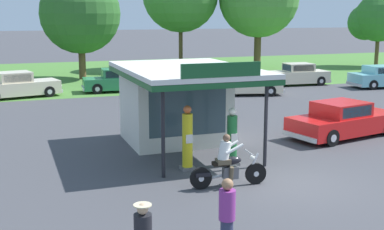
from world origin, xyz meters
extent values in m
plane|color=#424247|center=(0.00, 0.00, 0.00)|extent=(300.00, 300.00, 0.00)
cube|color=#477A33|center=(0.00, 30.00, 0.00)|extent=(120.00, 24.00, 0.01)
cube|color=silver|center=(-1.65, 5.95, 1.46)|extent=(3.70, 3.20, 2.92)
cube|color=#384C56|center=(-1.65, 4.37, 1.52)|extent=(2.96, 0.05, 1.87)
cube|color=silver|center=(-1.65, 4.55, 3.00)|extent=(4.40, 6.51, 0.16)
cube|color=#195128|center=(-1.65, 4.55, 2.82)|extent=(4.40, 6.51, 0.18)
cube|color=#195128|center=(-1.65, 1.33, 3.30)|extent=(2.59, 0.08, 0.44)
cylinder|color=black|center=(0.10, 1.70, 1.46)|extent=(0.12, 0.12, 2.92)
cylinder|color=black|center=(-3.40, 1.70, 1.46)|extent=(0.12, 0.12, 2.92)
cube|color=slate|center=(-2.43, 2.21, 0.05)|extent=(0.44, 0.44, 0.10)
cylinder|color=yellow|center=(-2.43, 2.21, 0.97)|extent=(0.34, 0.34, 1.75)
cube|color=white|center=(-2.43, 2.03, 1.06)|extent=(0.22, 0.02, 0.28)
sphere|color=orange|center=(-2.43, 2.21, 1.99)|extent=(0.26, 0.26, 0.26)
cube|color=slate|center=(-0.86, 2.21, 0.05)|extent=(0.44, 0.44, 0.10)
cylinder|color=#1E6B33|center=(-0.86, 2.21, 0.89)|extent=(0.34, 0.34, 1.57)
cube|color=white|center=(-0.86, 2.03, 0.97)|extent=(0.22, 0.02, 0.28)
sphere|color=white|center=(-0.86, 2.21, 1.81)|extent=(0.26, 0.26, 0.26)
cylinder|color=black|center=(-1.01, 0.17, 0.32)|extent=(0.65, 0.15, 0.64)
cylinder|color=silver|center=(-1.01, 0.17, 0.32)|extent=(0.17, 0.13, 0.16)
cylinder|color=black|center=(-2.70, 0.30, 0.32)|extent=(0.65, 0.15, 0.64)
cylinder|color=silver|center=(-2.70, 0.30, 0.32)|extent=(0.17, 0.13, 0.16)
ellipsoid|color=black|center=(-1.75, 0.23, 0.78)|extent=(0.58, 0.28, 0.24)
cube|color=#59595E|center=(-1.80, 0.23, 0.42)|extent=(0.46, 0.27, 0.36)
cube|color=black|center=(-2.10, 0.25, 0.72)|extent=(0.50, 0.30, 0.10)
cylinder|color=silver|center=(-1.11, 0.18, 0.60)|extent=(0.37, 0.10, 0.71)
cylinder|color=silver|center=(-1.23, 0.19, 0.98)|extent=(0.09, 0.70, 0.04)
sphere|color=silver|center=(-1.13, 0.18, 0.82)|extent=(0.16, 0.16, 0.16)
cube|color=black|center=(-2.65, 0.29, 0.44)|extent=(0.45, 0.21, 0.12)
cylinder|color=silver|center=(-2.19, 0.40, 0.28)|extent=(0.71, 0.13, 0.18)
cube|color=brown|center=(-2.03, 0.25, 0.78)|extent=(0.42, 0.37, 0.14)
cylinder|color=brown|center=(-1.82, 0.39, 0.38)|extent=(0.14, 0.24, 0.56)
cylinder|color=brown|center=(-1.85, 0.07, 0.38)|extent=(0.14, 0.24, 0.56)
cylinder|color=white|center=(-1.99, 0.24, 1.09)|extent=(0.43, 0.35, 0.60)
sphere|color=brown|center=(-1.93, 0.24, 1.47)|extent=(0.22, 0.22, 0.22)
cylinder|color=white|center=(-1.74, 0.43, 1.18)|extent=(0.54, 0.13, 0.31)
cylinder|color=white|center=(-1.77, 0.03, 1.18)|extent=(0.54, 0.13, 0.31)
cube|color=red|center=(5.16, 4.35, 0.54)|extent=(5.19, 2.88, 0.73)
cube|color=red|center=(4.93, 4.31, 1.18)|extent=(2.26, 2.05, 0.56)
cube|color=#283847|center=(5.86, 4.50, 1.18)|extent=(0.35, 1.46, 0.45)
cube|color=#283847|center=(4.76, 5.11, 1.18)|extent=(1.63, 0.37, 0.42)
cube|color=#283847|center=(5.10, 3.50, 1.18)|extent=(1.63, 0.37, 0.42)
cube|color=silver|center=(7.58, 4.87, 0.30)|extent=(0.49, 1.79, 0.18)
cube|color=silver|center=(2.74, 3.84, 0.30)|extent=(0.49, 1.79, 0.18)
sphere|color=white|center=(7.47, 5.47, 0.58)|extent=(0.18, 0.18, 0.18)
cylinder|color=black|center=(6.60, 5.57, 0.33)|extent=(0.69, 0.33, 0.66)
cylinder|color=silver|center=(6.60, 5.57, 0.33)|extent=(0.34, 0.28, 0.30)
cylinder|color=black|center=(3.35, 4.88, 0.33)|extent=(0.69, 0.33, 0.66)
cylinder|color=silver|center=(3.35, 4.88, 0.33)|extent=(0.34, 0.28, 0.30)
cylinder|color=black|center=(3.72, 3.14, 0.33)|extent=(0.69, 0.33, 0.66)
cylinder|color=silver|center=(3.72, 3.14, 0.33)|extent=(0.34, 0.28, 0.30)
cube|color=#2D844C|center=(-0.78, 19.83, 0.54)|extent=(5.08, 2.17, 0.72)
cube|color=#2D844C|center=(-1.07, 19.85, 1.20)|extent=(2.07, 1.74, 0.58)
cube|color=#283847|center=(-0.11, 19.78, 1.20)|extent=(0.14, 1.42, 0.47)
cube|color=#283847|center=(-1.01, 20.64, 1.20)|extent=(1.66, 0.15, 0.44)
cube|color=#283847|center=(-1.13, 19.07, 1.20)|extent=(1.66, 0.15, 0.44)
cube|color=silver|center=(1.73, 19.65, 0.30)|extent=(0.24, 1.73, 0.18)
cube|color=silver|center=(-3.28, 20.01, 0.30)|extent=(0.24, 1.73, 0.18)
sphere|color=white|center=(1.78, 20.23, 0.58)|extent=(0.18, 0.18, 0.18)
sphere|color=white|center=(1.69, 19.07, 0.58)|extent=(0.18, 0.18, 0.18)
cylinder|color=black|center=(0.97, 20.56, 0.33)|extent=(0.67, 0.25, 0.66)
cylinder|color=silver|center=(0.97, 20.56, 0.33)|extent=(0.31, 0.24, 0.30)
cylinder|color=black|center=(0.84, 18.86, 0.33)|extent=(0.67, 0.25, 0.66)
cylinder|color=silver|center=(0.84, 18.86, 0.33)|extent=(0.31, 0.24, 0.30)
cylinder|color=black|center=(-2.40, 20.80, 0.33)|extent=(0.67, 0.25, 0.66)
cylinder|color=silver|center=(-2.40, 20.80, 0.33)|extent=(0.31, 0.24, 0.30)
cylinder|color=black|center=(-2.52, 19.11, 0.33)|extent=(0.67, 0.25, 0.66)
cylinder|color=silver|center=(-2.52, 19.11, 0.33)|extent=(0.31, 0.24, 0.30)
cube|color=beige|center=(11.43, 18.57, 0.59)|extent=(4.74, 2.09, 0.81)
cube|color=beige|center=(11.65, 18.55, 1.26)|extent=(1.95, 1.68, 0.55)
cube|color=#283847|center=(10.75, 18.62, 1.26)|extent=(0.14, 1.38, 0.44)
cube|color=#283847|center=(11.60, 17.79, 1.26)|extent=(1.57, 0.14, 0.42)
cube|color=#283847|center=(11.71, 19.31, 1.26)|extent=(1.57, 0.14, 0.42)
cube|color=silver|center=(9.09, 18.73, 0.30)|extent=(0.24, 1.68, 0.18)
cube|color=silver|center=(13.76, 18.40, 0.30)|extent=(0.24, 1.68, 0.18)
sphere|color=white|center=(9.04, 18.17, 0.63)|extent=(0.18, 0.18, 0.18)
sphere|color=white|center=(9.12, 19.30, 0.63)|extent=(0.18, 0.18, 0.18)
cylinder|color=black|center=(9.80, 17.86, 0.33)|extent=(0.67, 0.25, 0.66)
cylinder|color=silver|center=(9.80, 17.86, 0.33)|extent=(0.31, 0.24, 0.30)
cylinder|color=black|center=(9.92, 19.50, 0.33)|extent=(0.67, 0.25, 0.66)
cylinder|color=silver|center=(9.92, 19.50, 0.33)|extent=(0.31, 0.24, 0.30)
cylinder|color=black|center=(12.94, 17.64, 0.33)|extent=(0.67, 0.25, 0.66)
cylinder|color=silver|center=(12.94, 17.64, 0.33)|extent=(0.31, 0.24, 0.30)
cylinder|color=black|center=(13.05, 19.28, 0.33)|extent=(0.67, 0.25, 0.66)
cylinder|color=silver|center=(13.05, 19.28, 0.33)|extent=(0.31, 0.24, 0.30)
cube|color=beige|center=(-7.20, 19.45, 0.57)|extent=(5.01, 2.83, 0.78)
cube|color=beige|center=(-7.38, 19.41, 1.26)|extent=(2.16, 1.99, 0.60)
cube|color=#283847|center=(-6.50, 19.61, 1.26)|extent=(0.35, 1.42, 0.48)
cube|color=#283847|center=(-7.56, 20.19, 1.26)|extent=(1.54, 0.37, 0.45)
cube|color=#283847|center=(-7.21, 18.63, 1.26)|extent=(1.54, 0.37, 0.45)
cube|color=silver|center=(-4.87, 19.97, 0.30)|extent=(0.50, 1.74, 0.18)
sphere|color=white|center=(-4.99, 20.55, 0.61)|extent=(0.18, 0.18, 0.18)
sphere|color=white|center=(-4.73, 19.39, 0.61)|extent=(0.18, 0.18, 0.18)
cylinder|color=black|center=(-5.82, 20.64, 0.33)|extent=(0.69, 0.34, 0.66)
cylinder|color=silver|center=(-5.82, 20.64, 0.33)|extent=(0.34, 0.28, 0.30)
cylinder|color=black|center=(-5.45, 18.96, 0.33)|extent=(0.69, 0.34, 0.66)
cylinder|color=silver|center=(-5.45, 18.96, 0.33)|extent=(0.34, 0.28, 0.30)
cube|color=#7AC6D1|center=(16.49, 15.50, 1.24)|extent=(2.50, 1.93, 0.51)
cube|color=#283847|center=(16.57, 16.34, 1.24)|extent=(1.98, 0.23, 0.39)
cube|color=silver|center=(14.28, 15.73, 0.30)|extent=(0.31, 1.84, 0.18)
cylinder|color=black|center=(15.24, 16.54, 0.33)|extent=(0.68, 0.27, 0.66)
cylinder|color=silver|center=(15.24, 16.54, 0.33)|extent=(0.32, 0.25, 0.30)
cylinder|color=black|center=(15.06, 14.74, 0.33)|extent=(0.68, 0.27, 0.66)
cylinder|color=silver|center=(15.06, 14.74, 0.33)|extent=(0.32, 0.25, 0.30)
cube|color=beige|center=(5.91, 15.93, 0.54)|extent=(5.29, 3.11, 0.72)
cube|color=beige|center=(6.22, 15.85, 1.18)|extent=(2.32, 2.14, 0.55)
cube|color=#283847|center=(5.29, 16.09, 1.18)|extent=(0.41, 1.48, 0.44)
cube|color=#283847|center=(6.01, 15.04, 1.18)|extent=(1.62, 0.44, 0.42)
cube|color=#283847|center=(6.43, 16.67, 1.18)|extent=(1.62, 0.44, 0.42)
cube|color=silver|center=(3.48, 16.55, 0.30)|extent=(0.57, 1.82, 0.18)
cube|color=silver|center=(8.35, 15.31, 0.30)|extent=(0.57, 1.82, 0.18)
sphere|color=white|center=(3.32, 15.95, 0.58)|extent=(0.18, 0.18, 0.18)
sphere|color=white|center=(3.62, 17.16, 0.58)|extent=(0.18, 0.18, 0.18)
cylinder|color=black|center=(4.05, 15.47, 0.33)|extent=(0.69, 0.36, 0.66)
cylinder|color=silver|center=(4.05, 15.47, 0.33)|extent=(0.34, 0.29, 0.30)
cylinder|color=black|center=(4.50, 17.23, 0.33)|extent=(0.69, 0.36, 0.66)
cylinder|color=silver|center=(4.50, 17.23, 0.33)|extent=(0.34, 0.29, 0.30)
cylinder|color=black|center=(7.32, 14.63, 0.33)|extent=(0.69, 0.36, 0.66)
cylinder|color=silver|center=(7.32, 14.63, 0.33)|extent=(0.34, 0.29, 0.30)
cylinder|color=black|center=(7.77, 16.40, 0.33)|extent=(0.69, 0.36, 0.66)
cylinder|color=silver|center=(7.77, 16.40, 0.33)|extent=(0.34, 0.29, 0.30)
cylinder|color=#8C338C|center=(-3.74, -3.93, 1.20)|extent=(0.34, 0.34, 0.63)
sphere|color=#9E704C|center=(-3.74, -3.93, 1.63)|extent=(0.24, 0.24, 0.24)
cylinder|color=black|center=(-5.55, -4.19, 1.07)|extent=(0.34, 0.34, 0.56)
sphere|color=tan|center=(-5.55, -4.19, 1.45)|extent=(0.21, 0.21, 0.21)
cylinder|color=beige|center=(-5.55, -4.19, 1.53)|extent=(0.34, 0.34, 0.02)
cylinder|color=brown|center=(25.68, 27.39, 1.46)|extent=(0.37, 0.37, 2.92)
sphere|color=#33702D|center=(25.68, 27.39, 4.63)|extent=(4.57, 4.57, 4.57)
sphere|color=#33702D|center=(24.95, 28.39, 4.18)|extent=(3.41, 3.41, 3.41)
cylinder|color=brown|center=(13.89, 29.32, 1.87)|extent=(0.63, 0.63, 3.74)
sphere|color=#4C893D|center=(13.95, 28.76, 5.74)|extent=(4.90, 4.90, 4.90)
cylinder|color=brown|center=(-2.30, 27.14, 1.36)|extent=(0.53, 0.53, 2.72)
sphere|color=#2D6028|center=(-2.30, 27.14, 5.00)|extent=(6.08, 6.08, 6.08)
cylinder|color=brown|center=(7.33, 31.87, 2.08)|extent=(0.36, 0.36, 4.15)
camera|label=1|loc=(-7.70, -12.81, 4.96)|focal=47.76mm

